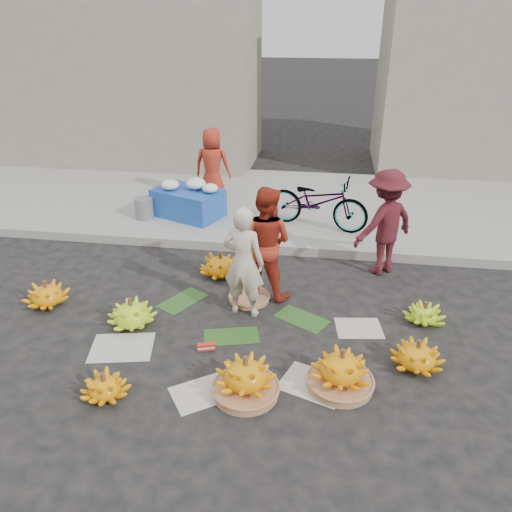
# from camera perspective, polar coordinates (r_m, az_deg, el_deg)

# --- Properties ---
(ground) EXTENTS (80.00, 80.00, 0.00)m
(ground) POSITION_cam_1_polar(r_m,az_deg,el_deg) (6.14, -1.54, -8.19)
(ground) COLOR black
(ground) RESTS_ON ground
(curb) EXTENTS (40.00, 0.25, 0.15)m
(curb) POSITION_cam_1_polar(r_m,az_deg,el_deg) (7.99, 1.19, 1.08)
(curb) COLOR gray
(curb) RESTS_ON ground
(sidewalk) EXTENTS (40.00, 4.00, 0.12)m
(sidewalk) POSITION_cam_1_polar(r_m,az_deg,el_deg) (9.93, 2.78, 6.08)
(sidewalk) COLOR gray
(sidewalk) RESTS_ON ground
(building_left) EXTENTS (6.00, 3.00, 4.00)m
(building_left) POSITION_cam_1_polar(r_m,az_deg,el_deg) (13.22, -14.09, 19.07)
(building_left) COLOR gray
(building_left) RESTS_ON sidewalk
(building_right) EXTENTS (5.00, 3.00, 5.00)m
(building_right) POSITION_cam_1_polar(r_m,az_deg,el_deg) (13.22, 25.89, 19.57)
(building_right) COLOR gray
(building_right) RESTS_ON sidewalk
(newspaper_scatter) EXTENTS (3.20, 1.80, 0.00)m
(newspaper_scatter) POSITION_cam_1_polar(r_m,az_deg,el_deg) (5.50, -3.01, -12.80)
(newspaper_scatter) COLOR #BCB8AE
(newspaper_scatter) RESTS_ON ground
(banana_leaves) EXTENTS (2.00, 1.00, 0.00)m
(banana_leaves) POSITION_cam_1_polar(r_m,az_deg,el_deg) (6.31, -2.12, -7.07)
(banana_leaves) COLOR #1F4717
(banana_leaves) RESTS_ON ground
(banana_bunch_0) EXTENTS (0.79, 0.79, 0.38)m
(banana_bunch_0) POSITION_cam_1_polar(r_m,az_deg,el_deg) (6.28, -14.03, -6.38)
(banana_bunch_0) COLOR #8BC71C
(banana_bunch_0) RESTS_ON ground
(banana_bunch_1) EXTENTS (0.49, 0.49, 0.29)m
(banana_bunch_1) POSITION_cam_1_polar(r_m,az_deg,el_deg) (5.32, -16.93, -14.12)
(banana_bunch_1) COLOR orange
(banana_bunch_1) RESTS_ON ground
(banana_bunch_2) EXTENTS (0.77, 0.77, 0.46)m
(banana_bunch_2) POSITION_cam_1_polar(r_m,az_deg,el_deg) (5.08, -1.20, -13.78)
(banana_bunch_2) COLOR #9C6441
(banana_bunch_2) RESTS_ON ground
(banana_bunch_3) EXTENTS (0.67, 0.67, 0.46)m
(banana_bunch_3) POSITION_cam_1_polar(r_m,az_deg,el_deg) (5.24, 9.71, -12.82)
(banana_bunch_3) COLOR #9C6441
(banana_bunch_3) RESTS_ON ground
(banana_bunch_4) EXTENTS (0.57, 0.57, 0.35)m
(banana_bunch_4) POSITION_cam_1_polar(r_m,az_deg,el_deg) (5.70, 17.93, -10.77)
(banana_bunch_4) COLOR orange
(banana_bunch_4) RESTS_ON ground
(banana_bunch_5) EXTENTS (0.44, 0.44, 0.29)m
(banana_bunch_5) POSITION_cam_1_polar(r_m,az_deg,el_deg) (6.51, 18.71, -6.28)
(banana_bunch_5) COLOR #8BC71C
(banana_bunch_5) RESTS_ON ground
(banana_bunch_6) EXTENTS (0.69, 0.69, 0.35)m
(banana_bunch_6) POSITION_cam_1_polar(r_m,az_deg,el_deg) (7.06, -22.80, -4.05)
(banana_bunch_6) COLOR orange
(banana_bunch_6) RESTS_ON ground
(banana_bunch_7) EXTENTS (0.62, 0.62, 0.37)m
(banana_bunch_7) POSITION_cam_1_polar(r_m,az_deg,el_deg) (7.22, -4.09, -1.07)
(banana_bunch_7) COLOR orange
(banana_bunch_7) RESTS_ON ground
(basket_spare) EXTENTS (0.57, 0.57, 0.06)m
(basket_spare) POSITION_cam_1_polar(r_m,az_deg,el_deg) (6.66, -0.78, -4.83)
(basket_spare) COLOR #9C6441
(basket_spare) RESTS_ON ground
(incense_stack) EXTENTS (0.21, 0.12, 0.08)m
(incense_stack) POSITION_cam_1_polar(r_m,az_deg,el_deg) (5.77, -5.73, -10.31)
(incense_stack) COLOR red
(incense_stack) RESTS_ON ground
(vendor_cream) EXTENTS (0.58, 0.43, 1.43)m
(vendor_cream) POSITION_cam_1_polar(r_m,az_deg,el_deg) (6.07, -1.44, -0.75)
(vendor_cream) COLOR beige
(vendor_cream) RESTS_ON ground
(vendor_red) EXTENTS (0.87, 0.76, 1.52)m
(vendor_red) POSITION_cam_1_polar(r_m,az_deg,el_deg) (6.48, 1.06, 1.53)
(vendor_red) COLOR #B4311B
(vendor_red) RESTS_ON ground
(man_striped) EXTENTS (1.14, 1.07, 1.55)m
(man_striped) POSITION_cam_1_polar(r_m,az_deg,el_deg) (7.31, 14.54, 3.70)
(man_striped) COLOR maroon
(man_striped) RESTS_ON ground
(flower_table) EXTENTS (1.38, 1.13, 0.69)m
(flower_table) POSITION_cam_1_polar(r_m,az_deg,el_deg) (9.10, -7.73, 6.26)
(flower_table) COLOR #18449F
(flower_table) RESTS_ON sidewalk
(grey_bucket) EXTENTS (0.33, 0.33, 0.37)m
(grey_bucket) POSITION_cam_1_polar(r_m,az_deg,el_deg) (9.17, -12.66, 5.36)
(grey_bucket) COLOR slate
(grey_bucket) RESTS_ON sidewalk
(flower_vendor) EXTENTS (0.71, 0.48, 1.42)m
(flower_vendor) POSITION_cam_1_polar(r_m,az_deg,el_deg) (9.70, -5.01, 10.29)
(flower_vendor) COLOR #B4311B
(flower_vendor) RESTS_ON sidewalk
(bicycle) EXTENTS (1.06, 1.85, 0.92)m
(bicycle) POSITION_cam_1_polar(r_m,az_deg,el_deg) (8.53, 7.06, 6.21)
(bicycle) COLOR gray
(bicycle) RESTS_ON sidewalk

